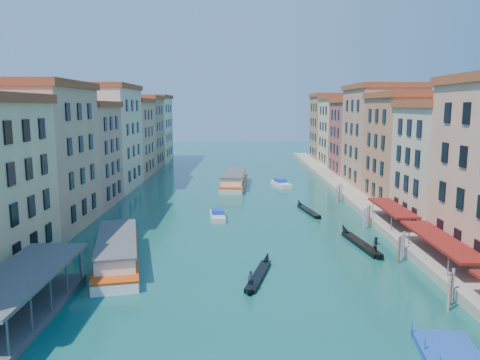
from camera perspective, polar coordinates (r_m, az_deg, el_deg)
The scene contains 14 objects.
left_bank_palazzos at distance 92.36m, azimuth -17.38°, elevation 4.25°, with size 12.80×128.40×21.00m.
right_bank_palazzos at distance 93.11m, azimuth 17.87°, elevation 4.28°, with size 12.80×128.40×21.00m.
quay at distance 92.13m, azimuth 12.85°, elevation -1.36°, with size 4.00×140.00×1.00m, color #ABA28A.
restaurant_awnings at distance 52.62m, azimuth 23.46°, elevation -6.86°, with size 3.20×44.55×3.12m.
vaporetto_stop at distance 42.14m, azimuth -25.02°, elevation -13.09°, with size 5.40×16.40×3.65m.
mooring_poles_right at distance 57.17m, azimuth 18.17°, elevation -7.08°, with size 1.44×54.24×3.20m.
vaporetto_near at distance 52.72m, azimuth -14.74°, elevation -8.32°, with size 8.38×19.35×2.81m.
vaporetto_far at distance 98.62m, azimuth -0.71°, elevation 0.04°, with size 5.92×20.41×3.00m.
gondola_fore at distance 46.81m, azimuth 2.26°, elevation -11.42°, with size 3.41×10.79×2.18m.
gondola_right at distance 58.37m, azimuth 14.64°, elevation -7.41°, with size 2.87×12.89×2.57m.
gondola_far at distance 75.33m, azimuth 8.30°, elevation -3.65°, with size 2.91×11.23×1.60m.
motorboat_mid at distance 70.39m, azimuth -2.76°, elevation -4.29°, with size 2.72×6.73×1.36m.
motorboat_far at distance 99.09m, azimuth 5.01°, elevation -0.40°, with size 3.99×7.48×1.48m.
blue_dock at distance 36.48m, azimuth 24.17°, elevation -18.64°, with size 4.43×6.08×0.47m.
Camera 1 is at (1.26, -23.29, 16.68)m, focal length 35.00 mm.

